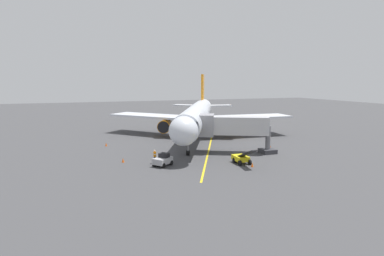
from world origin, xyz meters
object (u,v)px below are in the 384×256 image
(safety_cone_nose_left, at_px, (252,165))
(safety_cone_nose_right, at_px, (106,144))
(belt_loader_near_nose, at_px, (242,158))
(safety_cone_wing_starboard, at_px, (271,148))
(airplane, at_px, (197,116))
(jet_bridge, at_px, (228,126))
(ground_crew_marshaller, at_px, (155,156))
(safety_cone_wing_port, at_px, (123,160))
(tug_portside, at_px, (163,160))

(safety_cone_nose_left, bearing_deg, safety_cone_nose_right, -51.57)
(belt_loader_near_nose, height_order, safety_cone_wing_starboard, belt_loader_near_nose)
(airplane, height_order, jet_bridge, airplane)
(ground_crew_marshaller, bearing_deg, safety_cone_nose_left, 151.69)
(safety_cone_wing_port, xyz_separation_m, safety_cone_wing_starboard, (-21.71, -0.14, 0.00))
(tug_portside, bearing_deg, safety_cone_nose_left, 156.79)
(safety_cone_nose_right, bearing_deg, airplane, -173.27)
(airplane, relative_size, belt_loader_near_nose, 8.17)
(airplane, bearing_deg, safety_cone_nose_right, 6.73)
(jet_bridge, height_order, safety_cone_nose_left, jet_bridge)
(airplane, relative_size, jet_bridge, 3.41)
(ground_crew_marshaller, xyz_separation_m, tug_portside, (-0.64, 1.42, -0.18))
(ground_crew_marshaller, bearing_deg, airplane, -127.15)
(airplane, bearing_deg, safety_cone_wing_starboard, 117.31)
(belt_loader_near_nose, relative_size, safety_cone_nose_left, 8.38)
(safety_cone_nose_right, bearing_deg, jet_bridge, 145.98)
(ground_crew_marshaller, xyz_separation_m, belt_loader_near_nose, (-10.01, 3.76, -0.17))
(safety_cone_nose_left, relative_size, safety_cone_nose_right, 1.00)
(tug_portside, bearing_deg, ground_crew_marshaller, -65.62)
(ground_crew_marshaller, bearing_deg, safety_cone_wing_starboard, -173.50)
(jet_bridge, distance_m, safety_cone_wing_port, 15.24)
(tug_portside, bearing_deg, safety_cone_wing_starboard, -168.73)
(safety_cone_wing_port, bearing_deg, airplane, -138.79)
(tug_portside, distance_m, safety_cone_wing_port, 5.41)
(ground_crew_marshaller, distance_m, safety_cone_wing_port, 4.12)
(ground_crew_marshaller, bearing_deg, tug_portside, 114.38)
(safety_cone_nose_left, bearing_deg, safety_cone_wing_port, -28.28)
(safety_cone_wing_starboard, bearing_deg, safety_cone_nose_right, -26.18)
(ground_crew_marshaller, relative_size, safety_cone_nose_left, 3.11)
(airplane, bearing_deg, jet_bridge, 89.20)
(jet_bridge, distance_m, safety_cone_nose_right, 19.29)
(ground_crew_marshaller, bearing_deg, safety_cone_wing_port, -28.19)
(safety_cone_wing_starboard, bearing_deg, safety_cone_nose_left, 44.92)
(airplane, xyz_separation_m, ground_crew_marshaller, (11.41, 15.06, -3.12))
(jet_bridge, bearing_deg, safety_cone_wing_port, 2.48)
(safety_cone_nose_left, height_order, safety_cone_nose_right, same)
(safety_cone_nose_left, bearing_deg, airplane, -92.74)
(safety_cone_nose_right, xyz_separation_m, safety_cone_wing_starboard, (-22.61, 11.12, 0.00))
(airplane, distance_m, safety_cone_wing_port, 20.28)
(safety_cone_wing_starboard, bearing_deg, airplane, -62.69)
(airplane, bearing_deg, safety_cone_wing_port, 41.21)
(ground_crew_marshaller, distance_m, tug_portside, 1.57)
(jet_bridge, relative_size, safety_cone_wing_port, 20.06)
(jet_bridge, distance_m, tug_portside, 11.72)
(belt_loader_near_nose, bearing_deg, tug_portside, -14.03)
(tug_portside, height_order, safety_cone_wing_starboard, tug_portside)
(jet_bridge, height_order, tug_portside, jet_bridge)
(safety_cone_wing_port, bearing_deg, tug_portside, 141.70)
(safety_cone_nose_right, bearing_deg, safety_cone_wing_starboard, 153.82)
(belt_loader_near_nose, bearing_deg, safety_cone_nose_left, 102.49)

